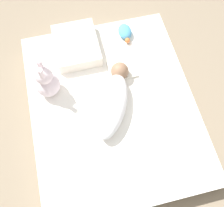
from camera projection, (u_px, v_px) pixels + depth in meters
ground_plane at (112, 111)px, 1.83m from camera, size 12.00×12.00×0.00m
bed_mattress at (112, 107)px, 1.78m from camera, size 1.33×1.07×0.12m
burp_cloth at (122, 69)px, 1.82m from camera, size 0.17×0.19×0.02m
swaddled_baby at (113, 100)px, 1.66m from camera, size 0.54×0.36×0.13m
pillow at (77, 46)px, 1.85m from camera, size 0.36×0.30×0.09m
bunny_plush at (47, 82)px, 1.66m from camera, size 0.16×0.16×0.31m
turtle_plush at (125, 32)px, 1.92m from camera, size 0.16×0.10×0.07m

